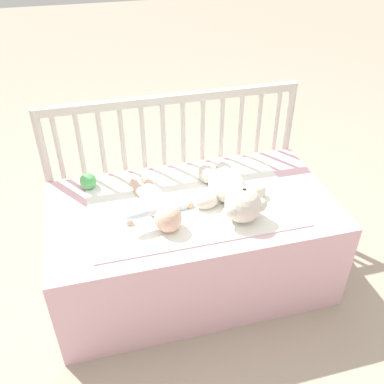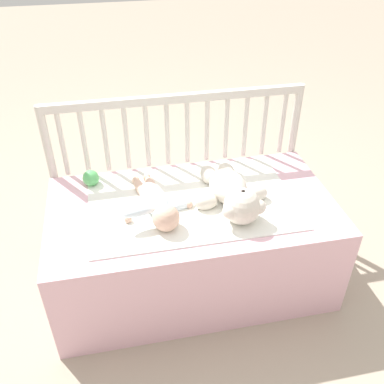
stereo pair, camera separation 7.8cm
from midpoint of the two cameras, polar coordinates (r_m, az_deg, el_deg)
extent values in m
plane|color=tan|center=(2.05, -1.07, -11.29)|extent=(12.00, 12.00, 0.00)
cube|color=#EDB7C6|center=(1.90, -1.14, -6.87)|extent=(1.18, 0.64, 0.43)
cylinder|color=beige|center=(2.05, -19.29, 0.53)|extent=(0.04, 0.04, 0.77)
cylinder|color=beige|center=(2.22, 11.15, 4.87)|extent=(0.04, 0.04, 0.77)
cube|color=beige|center=(1.89, -3.87, 12.29)|extent=(1.14, 0.03, 0.04)
cylinder|color=beige|center=(1.95, -18.55, 5.56)|extent=(0.02, 0.02, 0.30)
cylinder|color=beige|center=(1.94, -15.85, 5.99)|extent=(0.02, 0.02, 0.30)
cylinder|color=beige|center=(1.94, -13.13, 6.41)|extent=(0.02, 0.02, 0.30)
cylinder|color=beige|center=(1.94, -10.41, 6.81)|extent=(0.02, 0.02, 0.30)
cylinder|color=beige|center=(1.94, -7.70, 7.19)|extent=(0.02, 0.02, 0.30)
cylinder|color=beige|center=(1.96, -5.01, 7.56)|extent=(0.02, 0.02, 0.30)
cylinder|color=beige|center=(1.97, -2.35, 7.90)|extent=(0.02, 0.02, 0.30)
cylinder|color=beige|center=(1.99, 0.27, 8.22)|extent=(0.02, 0.02, 0.30)
cylinder|color=beige|center=(2.01, 2.84, 8.52)|extent=(0.02, 0.02, 0.30)
cylinder|color=beige|center=(2.04, 5.35, 8.79)|extent=(0.02, 0.02, 0.30)
cylinder|color=beige|center=(2.07, 7.79, 9.05)|extent=(0.02, 0.02, 0.30)
cylinder|color=beige|center=(2.11, 10.16, 9.27)|extent=(0.02, 0.02, 0.30)
cube|color=white|center=(1.77, -1.44, -1.29)|extent=(0.84, 0.54, 0.01)
ellipsoid|color=silver|center=(1.78, 3.47, 0.88)|extent=(0.16, 0.22, 0.11)
sphere|color=silver|center=(1.65, 5.49, -1.69)|extent=(0.14, 0.14, 0.14)
sphere|color=beige|center=(1.63, 5.57, -0.58)|extent=(0.06, 0.06, 0.06)
sphere|color=black|center=(1.61, 5.62, 0.14)|extent=(0.02, 0.02, 0.02)
sphere|color=silver|center=(1.65, 7.68, -1.70)|extent=(0.06, 0.06, 0.06)
sphere|color=silver|center=(1.61, 3.96, -2.50)|extent=(0.06, 0.06, 0.06)
ellipsoid|color=silver|center=(1.79, 7.21, 0.05)|extent=(0.10, 0.07, 0.07)
ellipsoid|color=silver|center=(1.72, 0.66, -1.28)|extent=(0.10, 0.07, 0.07)
ellipsoid|color=silver|center=(1.91, 3.11, 2.81)|extent=(0.08, 0.11, 0.07)
ellipsoid|color=silver|center=(1.88, 0.76, 2.39)|extent=(0.08, 0.11, 0.07)
ellipsoid|color=white|center=(1.73, -6.34, -1.12)|extent=(0.14, 0.24, 0.08)
sphere|color=beige|center=(1.61, -4.57, -3.60)|extent=(0.10, 0.10, 0.10)
ellipsoid|color=white|center=(1.73, -2.90, -1.91)|extent=(0.13, 0.06, 0.04)
ellipsoid|color=white|center=(1.61, -8.11, -2.88)|extent=(0.13, 0.06, 0.04)
sphere|color=beige|center=(1.73, -1.66, -1.71)|extent=(0.03, 0.03, 0.03)
sphere|color=beige|center=(1.67, -9.66, -3.91)|extent=(0.03, 0.03, 0.03)
ellipsoid|color=beige|center=(1.85, -6.87, 0.73)|extent=(0.06, 0.13, 0.04)
ellipsoid|color=beige|center=(1.83, -8.36, 0.35)|extent=(0.06, 0.13, 0.04)
sphere|color=beige|center=(1.90, -7.51, 1.68)|extent=(0.03, 0.03, 0.03)
sphere|color=beige|center=(1.89, -8.95, 1.31)|extent=(0.03, 0.03, 0.03)
sphere|color=#59BF66|center=(1.90, -14.84, 1.38)|extent=(0.07, 0.07, 0.07)
camera|label=1|loc=(0.04, -91.29, -0.92)|focal=40.00mm
camera|label=2|loc=(0.04, 88.71, 0.92)|focal=40.00mm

